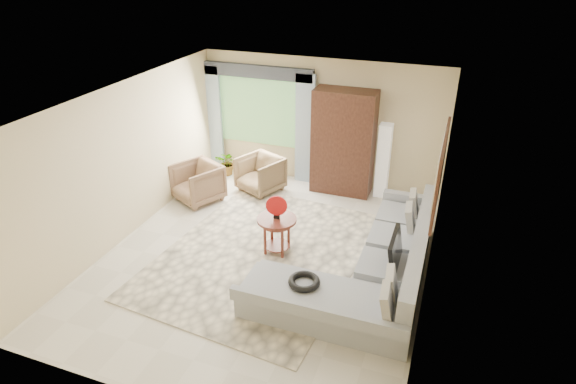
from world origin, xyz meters
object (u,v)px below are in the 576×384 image
at_px(armchair_left, 197,183).
at_px(potted_plant, 228,163).
at_px(sectional_sofa, 374,271).
at_px(coffee_table, 277,235).
at_px(armoire, 343,142).
at_px(tv_screen, 395,251).
at_px(floor_lamp, 383,161).
at_px(armchair_right, 260,174).

bearing_deg(armchair_left, potted_plant, 116.70).
bearing_deg(sectional_sofa, potted_plant, 143.43).
relative_size(coffee_table, armoire, 0.30).
distance_m(armchair_left, potted_plant, 1.27).
distance_m(coffee_table, potted_plant, 3.21).
bearing_deg(armoire, potted_plant, -177.54).
distance_m(sectional_sofa, tv_screen, 0.51).
height_order(armchair_left, floor_lamp, floor_lamp).
xyz_separation_m(coffee_table, armchair_right, (-1.13, 1.97, 0.03)).
distance_m(coffee_table, armchair_right, 2.27).
bearing_deg(sectional_sofa, coffee_table, 167.96).
bearing_deg(floor_lamp, sectional_sofa, -81.67).
distance_m(sectional_sofa, armchair_right, 3.63).
relative_size(sectional_sofa, potted_plant, 6.34).
bearing_deg(sectional_sofa, tv_screen, -8.63).
bearing_deg(floor_lamp, potted_plant, -177.10).
bearing_deg(sectional_sofa, floor_lamp, 98.33).
bearing_deg(armchair_left, floor_lamp, 50.68).
bearing_deg(armoire, coffee_table, -99.56).
relative_size(potted_plant, armoire, 0.26).
relative_size(coffee_table, floor_lamp, 0.43).
relative_size(coffee_table, armchair_right, 0.80).
distance_m(potted_plant, floor_lamp, 3.36).
height_order(tv_screen, armchair_right, tv_screen).
bearing_deg(armchair_left, armoire, 55.87).
distance_m(tv_screen, armoire, 3.32).
height_order(tv_screen, coffee_table, tv_screen).
height_order(armchair_right, armoire, armoire).
relative_size(potted_plant, floor_lamp, 0.36).
height_order(armchair_left, armchair_right, armchair_left).
xyz_separation_m(armchair_right, armoire, (1.56, 0.57, 0.69)).
height_order(coffee_table, armchair_right, armchair_right).
bearing_deg(tv_screen, sectional_sofa, 171.37).
distance_m(armchair_left, armchair_right, 1.27).
xyz_separation_m(sectional_sofa, coffee_table, (-1.66, 0.35, 0.05)).
bearing_deg(potted_plant, sectional_sofa, -36.57).
bearing_deg(tv_screen, floor_lamp, 103.14).
xyz_separation_m(armchair_left, armchair_right, (0.99, 0.81, -0.01)).
distance_m(coffee_table, floor_lamp, 2.91).
relative_size(armchair_left, potted_plant, 1.53).
xyz_separation_m(sectional_sofa, armchair_right, (-2.79, 2.33, 0.08)).
distance_m(tv_screen, floor_lamp, 3.08).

